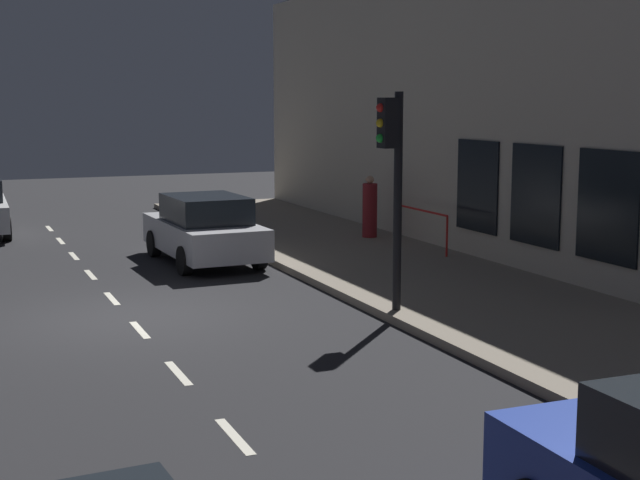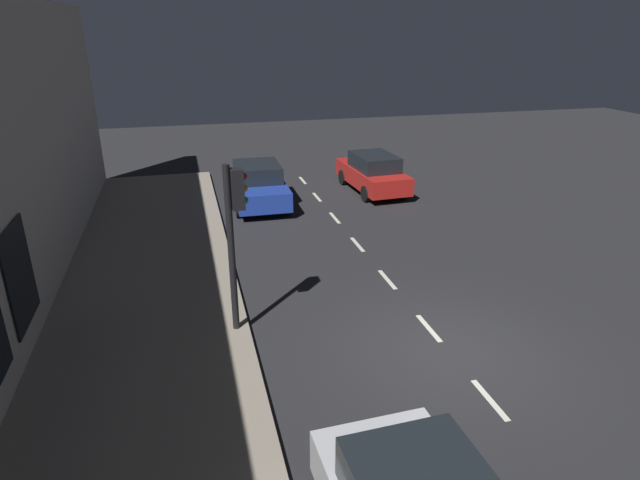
{
  "view_description": "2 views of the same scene",
  "coord_description": "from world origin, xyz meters",
  "views": [
    {
      "loc": [
        -2.89,
        -15.6,
        3.74
      ],
      "look_at": [
        2.59,
        -2.5,
        1.56
      ],
      "focal_mm": 51.18,
      "sensor_mm": 36.0,
      "label": 1
    },
    {
      "loc": [
        5.07,
        8.57,
        6.42
      ],
      "look_at": [
        2.03,
        -3.09,
        1.57
      ],
      "focal_mm": 29.86,
      "sensor_mm": 36.0,
      "label": 2
    }
  ],
  "objects": [
    {
      "name": "ground_plane",
      "position": [
        0.0,
        0.0,
        0.0
      ],
      "size": [
        60.0,
        60.0,
        0.0
      ],
      "primitive_type": "plane",
      "color": "#232326"
    },
    {
      "name": "sidewalk",
      "position": [
        6.25,
        0.0,
        0.07
      ],
      "size": [
        4.5,
        32.0,
        0.15
      ],
      "color": "gray",
      "rests_on": "ground"
    },
    {
      "name": "lane_centre_line",
      "position": [
        0.0,
        -1.0,
        0.0
      ],
      "size": [
        0.12,
        27.2,
        0.01
      ],
      "color": "beige",
      "rests_on": "ground"
    },
    {
      "name": "red_railing",
      "position": [
        7.86,
        3.75,
        0.9
      ],
      "size": [
        0.05,
        2.57,
        0.97
      ],
      "color": "red",
      "rests_on": "sidewalk"
    },
    {
      "name": "building_facade",
      "position": [
        8.8,
        -0.0,
        3.56
      ],
      "size": [
        0.65,
        32.0,
        7.13
      ],
      "color": "beige",
      "rests_on": "ground"
    },
    {
      "name": "parked_car_2",
      "position": [
        2.69,
        4.67,
        0.79
      ],
      "size": [
        2.04,
        4.29,
        1.58
      ],
      "rotation": [
        0.0,
        0.0,
        0.03
      ],
      "color": "#B7B7BC",
      "rests_on": "ground"
    },
    {
      "name": "pedestrian_0",
      "position": [
        7.55,
        5.95,
        0.89
      ],
      "size": [
        0.5,
        0.5,
        1.63
      ],
      "rotation": [
        0.0,
        0.0,
        1.24
      ],
      "color": "maroon",
      "rests_on": "sidewalk"
    },
    {
      "name": "traffic_light",
      "position": [
        4.17,
        -1.88,
        2.69
      ],
      "size": [
        0.49,
        0.32,
        3.74
      ],
      "color": "black",
      "rests_on": "sidewalk"
    }
  ]
}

